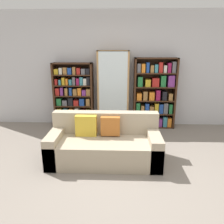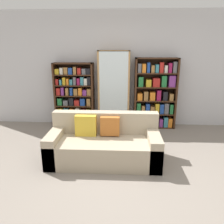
{
  "view_description": "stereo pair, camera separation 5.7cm",
  "coord_description": "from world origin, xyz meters",
  "px_view_note": "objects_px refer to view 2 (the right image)",
  "views": [
    {
      "loc": [
        -0.0,
        -2.93,
        1.86
      ],
      "look_at": [
        -0.16,
        1.29,
        0.62
      ],
      "focal_mm": 35.0,
      "sensor_mm": 36.0,
      "label": 1
    },
    {
      "loc": [
        0.05,
        -2.93,
        1.86
      ],
      "look_at": [
        -0.16,
        1.29,
        0.62
      ],
      "focal_mm": 35.0,
      "sensor_mm": 36.0,
      "label": 2
    }
  ],
  "objects_px": {
    "wine_bottle": "(143,134)",
    "bookshelf_right": "(155,95)",
    "couch": "(104,144)",
    "display_cabinet": "(114,90)",
    "bookshelf_left": "(75,96)"
  },
  "relations": [
    {
      "from": "display_cabinet",
      "to": "wine_bottle",
      "type": "distance_m",
      "value": 1.3
    },
    {
      "from": "couch",
      "to": "wine_bottle",
      "type": "relative_size",
      "value": 5.39
    },
    {
      "from": "couch",
      "to": "display_cabinet",
      "type": "height_order",
      "value": "display_cabinet"
    },
    {
      "from": "display_cabinet",
      "to": "bookshelf_right",
      "type": "distance_m",
      "value": 0.99
    },
    {
      "from": "wine_bottle",
      "to": "bookshelf_right",
      "type": "bearing_deg",
      "value": 68.55
    },
    {
      "from": "wine_bottle",
      "to": "couch",
      "type": "bearing_deg",
      "value": -130.44
    },
    {
      "from": "wine_bottle",
      "to": "bookshelf_left",
      "type": "bearing_deg",
      "value": 151.86
    },
    {
      "from": "couch",
      "to": "display_cabinet",
      "type": "distance_m",
      "value": 1.82
    },
    {
      "from": "couch",
      "to": "bookshelf_right",
      "type": "distance_m",
      "value": 2.09
    },
    {
      "from": "display_cabinet",
      "to": "wine_bottle",
      "type": "height_order",
      "value": "display_cabinet"
    },
    {
      "from": "bookshelf_right",
      "to": "couch",
      "type": "bearing_deg",
      "value": -122.01
    },
    {
      "from": "bookshelf_right",
      "to": "wine_bottle",
      "type": "relative_size",
      "value": 4.82
    },
    {
      "from": "bookshelf_left",
      "to": "display_cabinet",
      "type": "xyz_separation_m",
      "value": [
        0.94,
        -0.02,
        0.15
      ]
    },
    {
      "from": "display_cabinet",
      "to": "bookshelf_right",
      "type": "relative_size",
      "value": 1.1
    },
    {
      "from": "couch",
      "to": "bookshelf_left",
      "type": "xyz_separation_m",
      "value": [
        -0.85,
        1.72,
        0.47
      ]
    }
  ]
}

